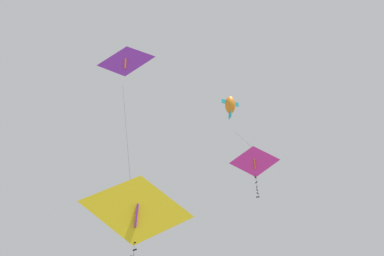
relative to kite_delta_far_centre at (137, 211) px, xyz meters
The scene contains 4 objects.
kite_delta_far_centre is the anchor object (origin of this frame).
kite_delta_mid_left 10.02m from the kite_delta_far_centre, 87.80° to the left, with size 1.26×2.40×9.05m.
kite_delta_upper_right 8.99m from the kite_delta_far_centre, 35.59° to the right, with size 0.91×2.02×2.85m.
kite_fish_highest 13.01m from the kite_delta_far_centre, 24.49° to the right, with size 2.08×1.86×4.87m.
Camera 1 is at (-15.70, -4.60, 14.47)m, focal length 44.79 mm.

